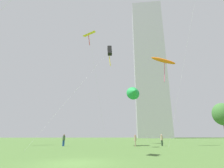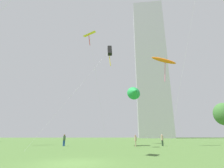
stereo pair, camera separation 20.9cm
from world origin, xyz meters
name	(u,v)px [view 2 (the right image)]	position (x,y,z in m)	size (l,w,h in m)	color
ground	(73,163)	(0.00, 0.00, 0.00)	(280.00, 280.00, 0.00)	#476B30
person_standing_0	(64,139)	(-4.32, 17.53, 1.04)	(0.40, 0.40, 1.80)	#1E478C
person_standing_2	(135,140)	(6.80, 15.63, 0.99)	(0.38, 0.38, 1.71)	tan
person_standing_3	(162,139)	(11.41, 17.00, 1.03)	(0.40, 0.40, 1.79)	#3F593F
kite_flying_2	(110,51)	(2.70, 13.35, 14.68)	(9.66, 5.30, 15.65)	silver
kite_flying_5	(135,92)	(8.85, 25.15, 10.99)	(3.90, 2.51, 12.58)	silver
kite_flying_6	(164,61)	(12.87, 16.73, 14.82)	(8.07, 8.07, 15.69)	silver
kite_flying_7	(90,34)	(-0.99, 16.96, 20.02)	(5.19, 8.28, 20.97)	silver
park_tree_0	(224,114)	(27.09, 23.04, 5.89)	(3.99, 3.99, 8.26)	brown
distant_highrise_0	(150,68)	(37.61, 106.44, 51.26)	(21.90, 23.19, 102.51)	#A8A8AD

